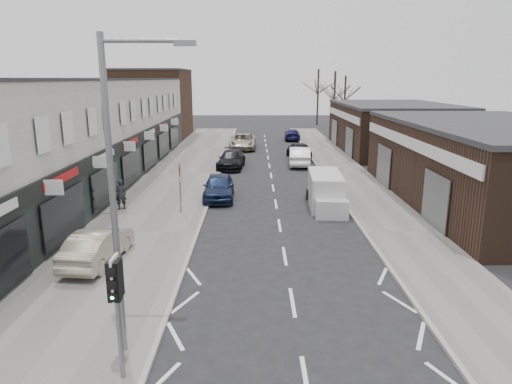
{
  "coord_description": "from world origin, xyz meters",
  "views": [
    {
      "loc": [
        -1.23,
        -11.56,
        7.1
      ],
      "look_at": [
        -1.18,
        6.46,
        2.6
      ],
      "focal_mm": 32.0,
      "sensor_mm": 36.0,
      "label": 1
    }
  ],
  "objects_px": {
    "street_lamp": "(119,184)",
    "parked_car_left_a": "(219,187)",
    "traffic_light": "(116,290)",
    "parked_car_left_c": "(243,141)",
    "parked_car_left_b": "(231,159)",
    "parked_car_right_a": "(300,156)",
    "parked_car_right_b": "(299,150)",
    "warning_sign": "(180,174)",
    "sedan_on_pavement": "(98,246)",
    "parked_car_right_c": "(292,135)",
    "pedestrian": "(121,194)",
    "white_van": "(325,191)"
  },
  "relations": [
    {
      "from": "sedan_on_pavement",
      "to": "parked_car_right_b",
      "type": "relative_size",
      "value": 0.9
    },
    {
      "from": "parked_car_right_a",
      "to": "parked_car_right_b",
      "type": "relative_size",
      "value": 1.05
    },
    {
      "from": "traffic_light",
      "to": "street_lamp",
      "type": "distance_m",
      "value": 2.52
    },
    {
      "from": "sedan_on_pavement",
      "to": "parked_car_left_b",
      "type": "height_order",
      "value": "sedan_on_pavement"
    },
    {
      "from": "traffic_light",
      "to": "parked_car_left_a",
      "type": "distance_m",
      "value": 17.3
    },
    {
      "from": "traffic_light",
      "to": "street_lamp",
      "type": "bearing_deg",
      "value": 95.88
    },
    {
      "from": "warning_sign",
      "to": "parked_car_left_c",
      "type": "bearing_deg",
      "value": 83.37
    },
    {
      "from": "pedestrian",
      "to": "parked_car_left_b",
      "type": "bearing_deg",
      "value": -138.37
    },
    {
      "from": "sedan_on_pavement",
      "to": "parked_car_right_b",
      "type": "height_order",
      "value": "parked_car_right_b"
    },
    {
      "from": "street_lamp",
      "to": "parked_car_left_a",
      "type": "relative_size",
      "value": 1.81
    },
    {
      "from": "white_van",
      "to": "parked_car_right_b",
      "type": "xyz_separation_m",
      "value": [
        0.03,
        16.12,
        -0.13
      ]
    },
    {
      "from": "pedestrian",
      "to": "parked_car_right_b",
      "type": "height_order",
      "value": "pedestrian"
    },
    {
      "from": "parked_car_left_c",
      "to": "parked_car_right_b",
      "type": "bearing_deg",
      "value": -46.68
    },
    {
      "from": "parked_car_left_c",
      "to": "white_van",
      "type": "bearing_deg",
      "value": -75.5
    },
    {
      "from": "sedan_on_pavement",
      "to": "parked_car_right_c",
      "type": "bearing_deg",
      "value": -99.88
    },
    {
      "from": "pedestrian",
      "to": "sedan_on_pavement",
      "type": "bearing_deg",
      "value": 74.41
    },
    {
      "from": "warning_sign",
      "to": "street_lamp",
      "type": "bearing_deg",
      "value": -87.16
    },
    {
      "from": "parked_car_left_c",
      "to": "sedan_on_pavement",
      "type": "bearing_deg",
      "value": -98.05
    },
    {
      "from": "warning_sign",
      "to": "parked_car_right_a",
      "type": "xyz_separation_m",
      "value": [
        7.68,
        14.13,
        -1.42
      ]
    },
    {
      "from": "street_lamp",
      "to": "white_van",
      "type": "distance_m",
      "value": 16.37
    },
    {
      "from": "street_lamp",
      "to": "parked_car_right_b",
      "type": "height_order",
      "value": "street_lamp"
    },
    {
      "from": "pedestrian",
      "to": "warning_sign",
      "type": "bearing_deg",
      "value": 146.65
    },
    {
      "from": "parked_car_right_c",
      "to": "white_van",
      "type": "bearing_deg",
      "value": 92.24
    },
    {
      "from": "parked_car_left_c",
      "to": "pedestrian",
      "type": "bearing_deg",
      "value": -103.86
    },
    {
      "from": "warning_sign",
      "to": "parked_car_right_c",
      "type": "relative_size",
      "value": 0.61
    },
    {
      "from": "sedan_on_pavement",
      "to": "parked_car_right_a",
      "type": "xyz_separation_m",
      "value": [
        9.84,
        21.05,
        -0.01
      ]
    },
    {
      "from": "white_van",
      "to": "parked_car_left_b",
      "type": "xyz_separation_m",
      "value": [
        -5.9,
        11.6,
        -0.19
      ]
    },
    {
      "from": "parked_car_right_c",
      "to": "sedan_on_pavement",
      "type": "bearing_deg",
      "value": 77.35
    },
    {
      "from": "sedan_on_pavement",
      "to": "parked_car_left_c",
      "type": "relative_size",
      "value": 0.72
    },
    {
      "from": "warning_sign",
      "to": "parked_car_left_a",
      "type": "relative_size",
      "value": 0.61
    },
    {
      "from": "parked_car_left_b",
      "to": "parked_car_right_b",
      "type": "xyz_separation_m",
      "value": [
        5.93,
        4.52,
        0.06
      ]
    },
    {
      "from": "sedan_on_pavement",
      "to": "parked_car_right_a",
      "type": "distance_m",
      "value": 23.24
    },
    {
      "from": "parked_car_left_c",
      "to": "traffic_light",
      "type": "bearing_deg",
      "value": -91.88
    },
    {
      "from": "parked_car_left_c",
      "to": "parked_car_right_b",
      "type": "xyz_separation_m",
      "value": [
        5.25,
        -5.79,
        -0.01
      ]
    },
    {
      "from": "parked_car_left_b",
      "to": "parked_car_left_c",
      "type": "distance_m",
      "value": 10.33
    },
    {
      "from": "traffic_light",
      "to": "parked_car_left_b",
      "type": "relative_size",
      "value": 0.63
    },
    {
      "from": "street_lamp",
      "to": "warning_sign",
      "type": "height_order",
      "value": "street_lamp"
    },
    {
      "from": "parked_car_left_a",
      "to": "parked_car_left_c",
      "type": "bearing_deg",
      "value": 85.84
    },
    {
      "from": "parked_car_left_b",
      "to": "parked_car_right_b",
      "type": "relative_size",
      "value": 1.08
    },
    {
      "from": "parked_car_left_c",
      "to": "parked_car_left_b",
      "type": "bearing_deg",
      "value": -92.67
    },
    {
      "from": "warning_sign",
      "to": "sedan_on_pavement",
      "type": "distance_m",
      "value": 7.39
    },
    {
      "from": "parked_car_right_b",
      "to": "parked_car_left_a",
      "type": "bearing_deg",
      "value": 62.15
    },
    {
      "from": "white_van",
      "to": "sedan_on_pavement",
      "type": "distance_m",
      "value": 13.07
    },
    {
      "from": "white_van",
      "to": "parked_car_right_c",
      "type": "relative_size",
      "value": 1.12
    },
    {
      "from": "traffic_light",
      "to": "parked_car_left_a",
      "type": "height_order",
      "value": "traffic_light"
    },
    {
      "from": "warning_sign",
      "to": "parked_car_right_a",
      "type": "relative_size",
      "value": 0.57
    },
    {
      "from": "parked_car_left_a",
      "to": "white_van",
      "type": "bearing_deg",
      "value": -17.72
    },
    {
      "from": "white_van",
      "to": "pedestrian",
      "type": "distance_m",
      "value": 11.34
    },
    {
      "from": "parked_car_left_c",
      "to": "parked_car_right_a",
      "type": "relative_size",
      "value": 1.19
    },
    {
      "from": "warning_sign",
      "to": "parked_car_left_b",
      "type": "relative_size",
      "value": 0.55
    }
  ]
}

